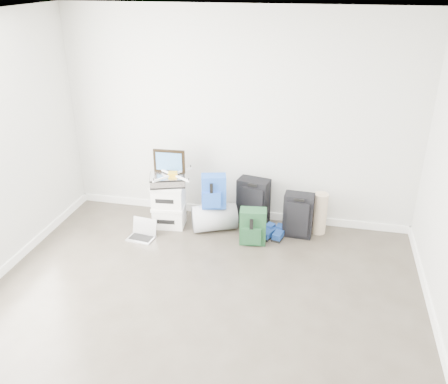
% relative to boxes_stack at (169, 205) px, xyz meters
% --- Properties ---
extents(ground, '(5.00, 5.00, 0.00)m').
position_rel_boxes_stack_xyz_m(ground, '(0.80, -2.04, -0.29)').
color(ground, '#373128').
rests_on(ground, ground).
extents(room_envelope, '(4.52, 5.02, 2.71)m').
position_rel_boxes_stack_xyz_m(room_envelope, '(0.80, -2.02, 1.43)').
color(room_envelope, beige).
rests_on(room_envelope, ground).
extents(boxes_stack, '(0.44, 0.37, 0.58)m').
position_rel_boxes_stack_xyz_m(boxes_stack, '(0.00, 0.00, 0.00)').
color(boxes_stack, white).
rests_on(boxes_stack, ground).
extents(briefcase, '(0.50, 0.43, 0.12)m').
position_rel_boxes_stack_xyz_m(briefcase, '(0.00, 0.00, 0.35)').
color(briefcase, '#B2B2B7').
rests_on(briefcase, boxes_stack).
extents(painting, '(0.41, 0.05, 0.30)m').
position_rel_boxes_stack_xyz_m(painting, '(0.00, 0.10, 0.57)').
color(painting, black).
rests_on(painting, briefcase).
extents(drone, '(0.54, 0.54, 0.06)m').
position_rel_boxes_stack_xyz_m(drone, '(0.08, -0.02, 0.44)').
color(drone, gold).
rests_on(drone, briefcase).
extents(duffel_bag, '(0.64, 0.54, 0.34)m').
position_rel_boxes_stack_xyz_m(duffel_bag, '(0.60, 0.02, -0.12)').
color(duffel_bag, gray).
rests_on(duffel_bag, ground).
extents(blue_backpack, '(0.34, 0.28, 0.42)m').
position_rel_boxes_stack_xyz_m(blue_backpack, '(0.60, -0.01, 0.25)').
color(blue_backpack, '#1B45B3').
rests_on(blue_backpack, duffel_bag).
extents(large_suitcase, '(0.43, 0.33, 0.61)m').
position_rel_boxes_stack_xyz_m(large_suitcase, '(1.05, 0.31, 0.01)').
color(large_suitcase, black).
rests_on(large_suitcase, ground).
extents(green_backpack, '(0.34, 0.27, 0.44)m').
position_rel_boxes_stack_xyz_m(green_backpack, '(1.13, -0.20, -0.08)').
color(green_backpack, '#133520').
rests_on(green_backpack, ground).
extents(carry_on, '(0.37, 0.25, 0.56)m').
position_rel_boxes_stack_xyz_m(carry_on, '(1.65, 0.10, -0.01)').
color(carry_on, black).
rests_on(carry_on, ground).
extents(shoes, '(0.32, 0.31, 0.09)m').
position_rel_boxes_stack_xyz_m(shoes, '(1.38, -0.01, -0.25)').
color(shoes, black).
rests_on(shoes, ground).
extents(rolled_rug, '(0.18, 0.18, 0.54)m').
position_rel_boxes_stack_xyz_m(rolled_rug, '(1.91, 0.23, -0.02)').
color(rolled_rug, tan).
rests_on(rolled_rug, ground).
extents(laptop, '(0.35, 0.27, 0.23)m').
position_rel_boxes_stack_xyz_m(laptop, '(-0.23, -0.37, -0.24)').
color(laptop, silver).
rests_on(laptop, ground).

